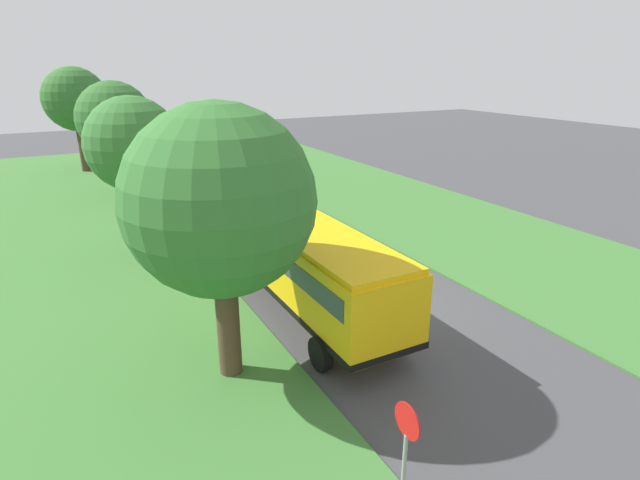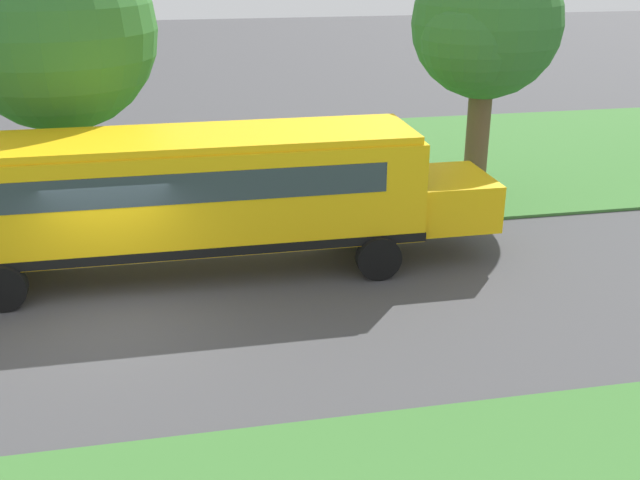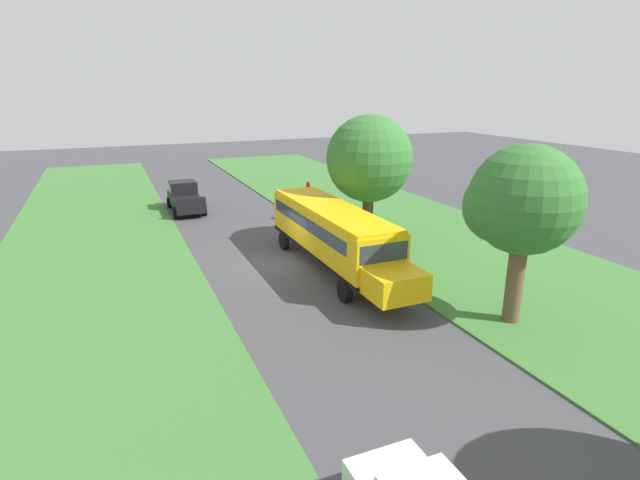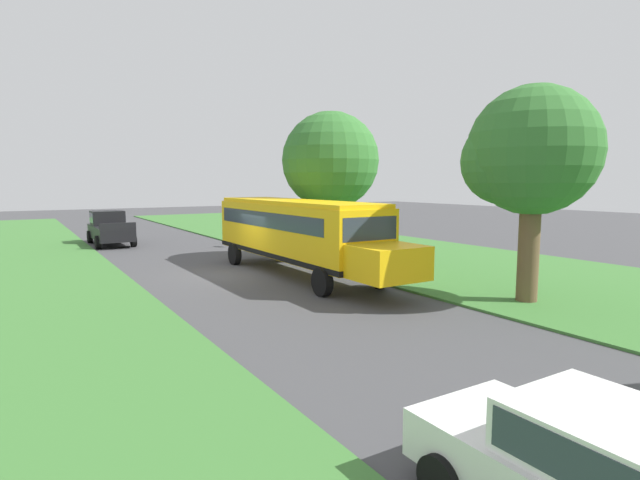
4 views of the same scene
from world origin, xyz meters
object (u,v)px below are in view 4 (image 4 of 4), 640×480
pickup_truck (110,227)px  oak_tree_beside_bus (332,162)px  oak_tree_roadside_mid (527,155)px  stop_sign (257,219)px  school_bus (298,230)px  car_white_nearest (616,478)px

pickup_truck → oak_tree_beside_bus: oak_tree_beside_bus is taller
oak_tree_roadside_mid → oak_tree_beside_bus: bearing=-88.9°
oak_tree_roadside_mid → stop_sign: 17.56m
school_bus → oak_tree_roadside_mid: (-3.77, 8.08, 2.86)m
school_bus → stop_sign: 9.45m
school_bus → car_white_nearest: (5.07, 15.72, -1.05)m
car_white_nearest → pickup_truck: (-0.10, -31.23, 0.20)m
school_bus → car_white_nearest: school_bus is taller
school_bus → oak_tree_beside_bus: size_ratio=1.67×
oak_tree_beside_bus → stop_sign: size_ratio=2.71×
oak_tree_beside_bus → stop_sign: 7.14m
pickup_truck → car_white_nearest: bearing=89.8°
school_bus → car_white_nearest: size_ratio=2.82×
oak_tree_beside_bus → oak_tree_roadside_mid: size_ratio=1.07×
oak_tree_beside_bus → stop_sign: oak_tree_beside_bus is taller
school_bus → oak_tree_roadside_mid: 9.36m
school_bus → stop_sign: bearing=-104.3°
oak_tree_roadside_mid → stop_sign: size_ratio=2.54×
school_bus → oak_tree_beside_bus: 5.47m
stop_sign → school_bus: bearing=75.7°
school_bus → pickup_truck: school_bus is taller
oak_tree_beside_bus → oak_tree_roadside_mid: bearing=91.1°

